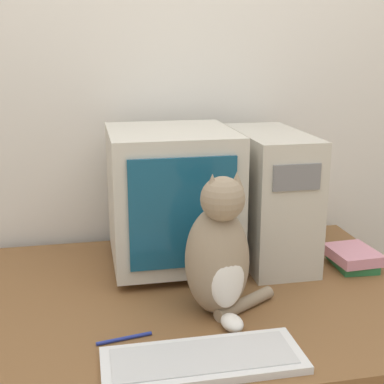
{
  "coord_description": "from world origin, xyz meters",
  "views": [
    {
      "loc": [
        -0.28,
        -0.89,
        1.41
      ],
      "look_at": [
        0.01,
        0.52,
        1.01
      ],
      "focal_mm": 50.0,
      "sensor_mm": 36.0,
      "label": 1
    }
  ],
  "objects_px": {
    "computer_tower": "(270,196)",
    "pen": "(124,338)",
    "crt_monitor": "(172,196)",
    "book_stack": "(353,258)",
    "keyboard": "(203,360)",
    "cat": "(219,255)"
  },
  "relations": [
    {
      "from": "computer_tower",
      "to": "pen",
      "type": "relative_size",
      "value": 3.2
    },
    {
      "from": "crt_monitor",
      "to": "book_stack",
      "type": "xyz_separation_m",
      "value": [
        0.55,
        -0.14,
        -0.19
      ]
    },
    {
      "from": "keyboard",
      "to": "book_stack",
      "type": "relative_size",
      "value": 2.61
    },
    {
      "from": "book_stack",
      "to": "pen",
      "type": "height_order",
      "value": "book_stack"
    },
    {
      "from": "cat",
      "to": "keyboard",
      "type": "bearing_deg",
      "value": -121.1
    },
    {
      "from": "crt_monitor",
      "to": "book_stack",
      "type": "relative_size",
      "value": 2.52
    },
    {
      "from": "book_stack",
      "to": "pen",
      "type": "distance_m",
      "value": 0.8
    },
    {
      "from": "keyboard",
      "to": "book_stack",
      "type": "xyz_separation_m",
      "value": [
        0.58,
        0.43,
        0.02
      ]
    },
    {
      "from": "cat",
      "to": "pen",
      "type": "bearing_deg",
      "value": -169.91
    },
    {
      "from": "cat",
      "to": "book_stack",
      "type": "distance_m",
      "value": 0.55
    },
    {
      "from": "keyboard",
      "to": "pen",
      "type": "xyz_separation_m",
      "value": [
        -0.16,
        0.13,
        -0.01
      ]
    },
    {
      "from": "computer_tower",
      "to": "pen",
      "type": "distance_m",
      "value": 0.7
    },
    {
      "from": "cat",
      "to": "pen",
      "type": "distance_m",
      "value": 0.31
    },
    {
      "from": "cat",
      "to": "book_stack",
      "type": "xyz_separation_m",
      "value": [
        0.49,
        0.21,
        -0.13
      ]
    },
    {
      "from": "computer_tower",
      "to": "cat",
      "type": "xyz_separation_m",
      "value": [
        -0.25,
        -0.34,
        -0.05
      ]
    },
    {
      "from": "pen",
      "to": "book_stack",
      "type": "bearing_deg",
      "value": 21.79
    },
    {
      "from": "computer_tower",
      "to": "pen",
      "type": "bearing_deg",
      "value": -139.6
    },
    {
      "from": "crt_monitor",
      "to": "cat",
      "type": "distance_m",
      "value": 0.36
    },
    {
      "from": "keyboard",
      "to": "cat",
      "type": "distance_m",
      "value": 0.28
    },
    {
      "from": "computer_tower",
      "to": "pen",
      "type": "xyz_separation_m",
      "value": [
        -0.51,
        -0.43,
        -0.2
      ]
    },
    {
      "from": "pen",
      "to": "keyboard",
      "type": "bearing_deg",
      "value": -39.29
    },
    {
      "from": "computer_tower",
      "to": "keyboard",
      "type": "relative_size",
      "value": 0.96
    }
  ]
}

